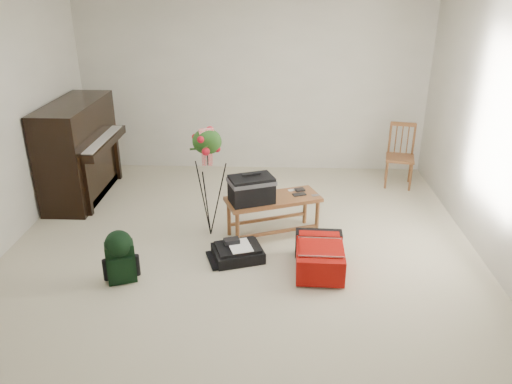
{
  "coord_description": "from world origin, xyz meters",
  "views": [
    {
      "loc": [
        0.35,
        -4.42,
        2.69
      ],
      "look_at": [
        0.15,
        0.35,
        0.62
      ],
      "focal_mm": 35.0,
      "sensor_mm": 36.0,
      "label": 1
    }
  ],
  "objects_px": {
    "black_duffel": "(238,252)",
    "flower_stand": "(209,183)",
    "piano": "(80,152)",
    "bench": "(257,190)",
    "dining_chair": "(400,156)",
    "green_backpack": "(120,254)",
    "red_suitcase": "(319,254)"
  },
  "relations": [
    {
      "from": "dining_chair",
      "to": "flower_stand",
      "type": "distance_m",
      "value": 2.9
    },
    {
      "from": "green_backpack",
      "to": "flower_stand",
      "type": "height_order",
      "value": "flower_stand"
    },
    {
      "from": "piano",
      "to": "black_duffel",
      "type": "xyz_separation_m",
      "value": [
        2.16,
        -1.55,
        -0.52
      ]
    },
    {
      "from": "bench",
      "to": "red_suitcase",
      "type": "xyz_separation_m",
      "value": [
        0.65,
        -0.64,
        -0.41
      ]
    },
    {
      "from": "flower_stand",
      "to": "black_duffel",
      "type": "bearing_deg",
      "value": -76.98
    },
    {
      "from": "piano",
      "to": "dining_chair",
      "type": "xyz_separation_m",
      "value": [
        4.24,
        0.55,
        -0.18
      ]
    },
    {
      "from": "dining_chair",
      "to": "red_suitcase",
      "type": "bearing_deg",
      "value": -107.43
    },
    {
      "from": "piano",
      "to": "green_backpack",
      "type": "bearing_deg",
      "value": -61.65
    },
    {
      "from": "dining_chair",
      "to": "green_backpack",
      "type": "xyz_separation_m",
      "value": [
        -3.16,
        -2.56,
        -0.13
      ]
    },
    {
      "from": "red_suitcase",
      "to": "green_backpack",
      "type": "relative_size",
      "value": 1.31
    },
    {
      "from": "flower_stand",
      "to": "green_backpack",
      "type": "bearing_deg",
      "value": -147.67
    },
    {
      "from": "piano",
      "to": "red_suitcase",
      "type": "relative_size",
      "value": 2.16
    },
    {
      "from": "piano",
      "to": "dining_chair",
      "type": "relative_size",
      "value": 1.74
    },
    {
      "from": "piano",
      "to": "bench",
      "type": "xyz_separation_m",
      "value": [
        2.34,
        -1.05,
        -0.04
      ]
    },
    {
      "from": "piano",
      "to": "green_backpack",
      "type": "relative_size",
      "value": 2.84
    },
    {
      "from": "dining_chair",
      "to": "flower_stand",
      "type": "height_order",
      "value": "flower_stand"
    },
    {
      "from": "black_duffel",
      "to": "flower_stand",
      "type": "relative_size",
      "value": 0.46
    },
    {
      "from": "bench",
      "to": "red_suitcase",
      "type": "bearing_deg",
      "value": -65.99
    },
    {
      "from": "black_duffel",
      "to": "flower_stand",
      "type": "height_order",
      "value": "flower_stand"
    },
    {
      "from": "red_suitcase",
      "to": "bench",
      "type": "bearing_deg",
      "value": 137.0
    },
    {
      "from": "dining_chair",
      "to": "green_backpack",
      "type": "bearing_deg",
      "value": -129.11
    },
    {
      "from": "dining_chair",
      "to": "red_suitcase",
      "type": "height_order",
      "value": "dining_chair"
    },
    {
      "from": "piano",
      "to": "black_duffel",
      "type": "distance_m",
      "value": 2.71
    },
    {
      "from": "piano",
      "to": "dining_chair",
      "type": "height_order",
      "value": "piano"
    },
    {
      "from": "red_suitcase",
      "to": "flower_stand",
      "type": "bearing_deg",
      "value": 152.68
    },
    {
      "from": "flower_stand",
      "to": "dining_chair",
      "type": "bearing_deg",
      "value": 12.28
    },
    {
      "from": "bench",
      "to": "green_backpack",
      "type": "distance_m",
      "value": 1.6
    },
    {
      "from": "bench",
      "to": "green_backpack",
      "type": "xyz_separation_m",
      "value": [
        -1.25,
        -0.96,
        -0.27
      ]
    },
    {
      "from": "green_backpack",
      "to": "flower_stand",
      "type": "bearing_deg",
      "value": 33.18
    },
    {
      "from": "piano",
      "to": "bench",
      "type": "height_order",
      "value": "piano"
    },
    {
      "from": "green_backpack",
      "to": "piano",
      "type": "bearing_deg",
      "value": 98.37
    },
    {
      "from": "bench",
      "to": "dining_chair",
      "type": "height_order",
      "value": "dining_chair"
    }
  ]
}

